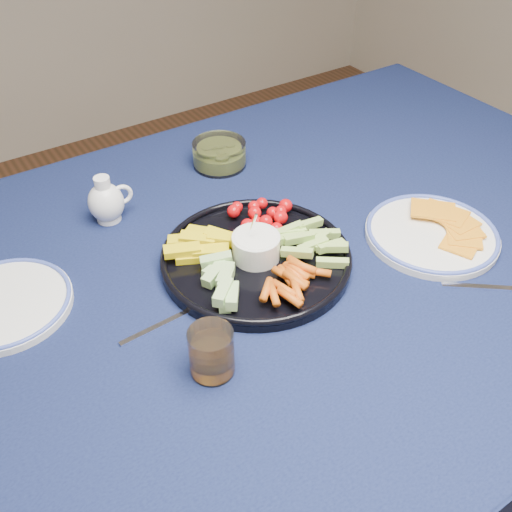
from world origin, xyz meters
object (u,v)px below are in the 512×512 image
dining_table (269,291)px  pickle_bowl (219,155)px  juice_tumbler (212,354)px  crudite_platter (255,255)px  side_plate_extra (4,304)px  cheese_plate (432,232)px  creamer_pitcher (107,202)px

dining_table → pickle_bowl: pickle_bowl is taller
dining_table → juice_tumbler: juice_tumbler is taller
crudite_platter → pickle_bowl: size_ratio=2.87×
crudite_platter → side_plate_extra: crudite_platter is taller
side_plate_extra → crudite_platter: bearing=-18.4°
juice_tumbler → side_plate_extra: 0.37m
dining_table → pickle_bowl: size_ratio=14.17×
cheese_plate → pickle_bowl: bearing=114.0°
creamer_pitcher → cheese_plate: bearing=-38.8°
juice_tumbler → creamer_pitcher: bearing=87.7°
pickle_bowl → side_plate_extra: size_ratio=0.54×
creamer_pitcher → juice_tumbler: (-0.02, -0.43, -0.01)m
dining_table → creamer_pitcher: 0.35m
dining_table → cheese_plate: size_ratio=6.79×
pickle_bowl → side_plate_extra: (-0.52, -0.19, -0.02)m
pickle_bowl → cheese_plate: bearing=-66.0°
crudite_platter → creamer_pitcher: (-0.16, 0.27, 0.02)m
cheese_plate → juice_tumbler: size_ratio=3.16×
crudite_platter → cheese_plate: size_ratio=1.37×
crudite_platter → juice_tumbler: (-0.18, -0.16, 0.01)m
pickle_bowl → side_plate_extra: bearing=-159.6°
creamer_pitcher → pickle_bowl: bearing=11.4°
dining_table → creamer_pitcher: bearing=126.7°
crudite_platter → juice_tumbler: bearing=-138.1°
juice_tumbler → cheese_plate: bearing=5.1°
crudite_platter → creamer_pitcher: size_ratio=3.54×
crudite_platter → cheese_plate: crudite_platter is taller
dining_table → crudite_platter: bearing=-174.6°
crudite_platter → juice_tumbler: size_ratio=4.34×
dining_table → cheese_plate: 0.32m
pickle_bowl → cheese_plate: 0.49m
crudite_platter → pickle_bowl: crudite_platter is taller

